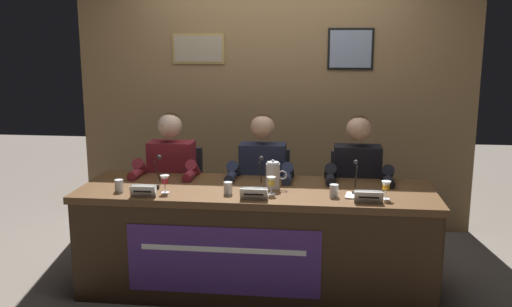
% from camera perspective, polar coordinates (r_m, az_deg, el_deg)
% --- Properties ---
extents(ground_plane, '(12.00, 12.00, 0.00)m').
position_cam_1_polar(ground_plane, '(4.25, 0.00, -13.39)').
color(ground_plane, '#70665B').
extents(wall_back_panelled, '(3.72, 0.14, 2.60)m').
position_cam_1_polar(wall_back_panelled, '(5.31, 1.81, 6.29)').
color(wall_back_panelled, '#937047').
rests_on(wall_back_panelled, ground_plane).
extents(conference_table, '(2.52, 0.80, 0.76)m').
position_cam_1_polar(conference_table, '(3.97, -0.22, -7.40)').
color(conference_table, brown).
rests_on(conference_table, ground_plane).
extents(chair_left, '(0.44, 0.45, 0.90)m').
position_cam_1_polar(chair_left, '(4.76, -8.08, -5.10)').
color(chair_left, black).
rests_on(chair_left, ground_plane).
extents(panelist_left, '(0.51, 0.48, 1.23)m').
position_cam_1_polar(panelist_left, '(4.50, -8.82, -2.45)').
color(panelist_left, black).
rests_on(panelist_left, ground_plane).
extents(nameplate_left, '(0.18, 0.06, 0.08)m').
position_cam_1_polar(nameplate_left, '(3.84, -11.44, -3.75)').
color(nameplate_left, white).
rests_on(nameplate_left, conference_table).
extents(juice_glass_left, '(0.06, 0.06, 0.12)m').
position_cam_1_polar(juice_glass_left, '(3.89, -9.27, -2.75)').
color(juice_glass_left, white).
rests_on(juice_glass_left, conference_table).
extents(water_cup_left, '(0.06, 0.06, 0.08)m').
position_cam_1_polar(water_cup_left, '(4.00, -13.79, -3.26)').
color(water_cup_left, silver).
rests_on(water_cup_left, conference_table).
extents(microphone_left, '(0.06, 0.17, 0.22)m').
position_cam_1_polar(microphone_left, '(4.06, -10.10, -2.36)').
color(microphone_left, black).
rests_on(microphone_left, conference_table).
extents(chair_center, '(0.44, 0.45, 0.90)m').
position_cam_1_polar(chair_center, '(4.63, 0.83, -5.45)').
color(chair_center, black).
rests_on(chair_center, ground_plane).
extents(panelist_center, '(0.51, 0.48, 1.23)m').
position_cam_1_polar(panelist_center, '(4.37, 0.58, -2.75)').
color(panelist_center, black).
rests_on(panelist_center, ground_plane).
extents(nameplate_center, '(0.18, 0.06, 0.08)m').
position_cam_1_polar(nameplate_center, '(3.70, -0.21, -4.12)').
color(nameplate_center, white).
rests_on(nameplate_center, conference_table).
extents(juice_glass_center, '(0.06, 0.06, 0.12)m').
position_cam_1_polar(juice_glass_center, '(3.80, 1.56, -2.95)').
color(juice_glass_center, white).
rests_on(juice_glass_center, conference_table).
extents(water_cup_center, '(0.06, 0.06, 0.08)m').
position_cam_1_polar(water_cup_center, '(3.83, -2.87, -3.61)').
color(water_cup_center, silver).
rests_on(water_cup_center, conference_table).
extents(microphone_center, '(0.06, 0.17, 0.22)m').
position_cam_1_polar(microphone_center, '(3.96, 0.42, -2.53)').
color(microphone_center, black).
rests_on(microphone_center, conference_table).
extents(chair_right, '(0.44, 0.45, 0.90)m').
position_cam_1_polar(chair_right, '(4.62, 10.03, -5.69)').
color(chair_right, black).
rests_on(chair_right, ground_plane).
extents(panelist_right, '(0.51, 0.48, 1.23)m').
position_cam_1_polar(panelist_right, '(4.36, 10.30, -2.99)').
color(panelist_right, black).
rests_on(panelist_right, ground_plane).
extents(nameplate_right, '(0.18, 0.06, 0.08)m').
position_cam_1_polar(nameplate_right, '(3.70, 11.41, -4.35)').
color(nameplate_right, white).
rests_on(nameplate_right, conference_table).
extents(juice_glass_right, '(0.06, 0.06, 0.12)m').
position_cam_1_polar(juice_glass_right, '(3.79, 13.13, -3.32)').
color(juice_glass_right, white).
rests_on(juice_glass_right, conference_table).
extents(water_cup_right, '(0.06, 0.06, 0.08)m').
position_cam_1_polar(water_cup_right, '(3.80, 7.96, -3.84)').
color(water_cup_right, silver).
rests_on(water_cup_right, conference_table).
extents(microphone_right, '(0.06, 0.17, 0.22)m').
position_cam_1_polar(microphone_right, '(3.90, 10.16, -2.95)').
color(microphone_right, black).
rests_on(microphone_right, conference_table).
extents(water_pitcher_central, '(0.15, 0.10, 0.21)m').
position_cam_1_polar(water_pitcher_central, '(3.95, 1.74, -2.26)').
color(water_pitcher_central, silver).
rests_on(water_pitcher_central, conference_table).
extents(document_stack_right, '(0.23, 0.18, 0.01)m').
position_cam_1_polar(document_stack_right, '(3.83, 10.72, -4.31)').
color(document_stack_right, white).
rests_on(document_stack_right, conference_table).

